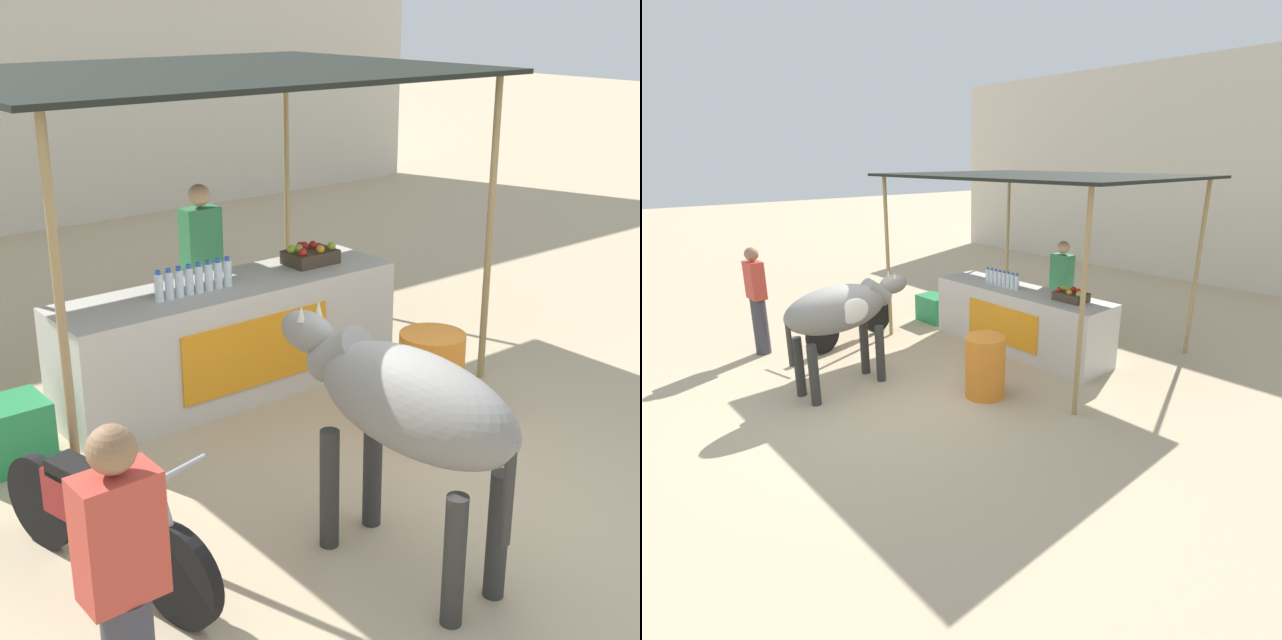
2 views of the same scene
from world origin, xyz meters
TOP-DOWN VIEW (x-y plane):
  - ground_plane at (0.00, 0.00)m, footprint 60.00×60.00m
  - stall_counter at (0.00, 2.20)m, footprint 3.00×0.82m
  - stall_awning at (0.00, 2.50)m, footprint 4.20×3.20m
  - water_bottle_row at (-0.35, 2.15)m, footprint 0.70×0.07m
  - fruit_crate at (0.90, 2.25)m, footprint 0.44×0.32m
  - vendor_behind_counter at (0.20, 2.95)m, footprint 0.34×0.22m
  - cooler_box at (-1.99, 2.10)m, footprint 0.60×0.44m
  - water_barrel at (0.82, 0.64)m, footprint 0.51×0.51m
  - cow at (-0.59, -0.53)m, footprint 0.59×1.83m
  - motorcycle_parked at (-2.02, 0.37)m, footprint 0.64×1.77m
  - passerby_on_street at (-2.51, -0.89)m, footprint 0.34×0.22m

SIDE VIEW (x-z plane):
  - ground_plane at x=0.00m, z-range 0.00..0.00m
  - cooler_box at x=-1.99m, z-range 0.00..0.48m
  - water_barrel at x=0.82m, z-range 0.00..0.79m
  - motorcycle_parked at x=-2.02m, z-range -0.02..0.88m
  - stall_counter at x=0.00m, z-range 0.00..0.96m
  - vendor_behind_counter at x=0.20m, z-range 0.02..1.67m
  - passerby_on_street at x=-2.51m, z-range 0.02..1.67m
  - cow at x=-0.59m, z-range 0.32..1.75m
  - fruit_crate at x=0.90m, z-range 0.94..1.13m
  - water_bottle_row at x=-0.35m, z-range 0.95..1.20m
  - stall_awning at x=0.00m, z-range 1.22..3.88m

